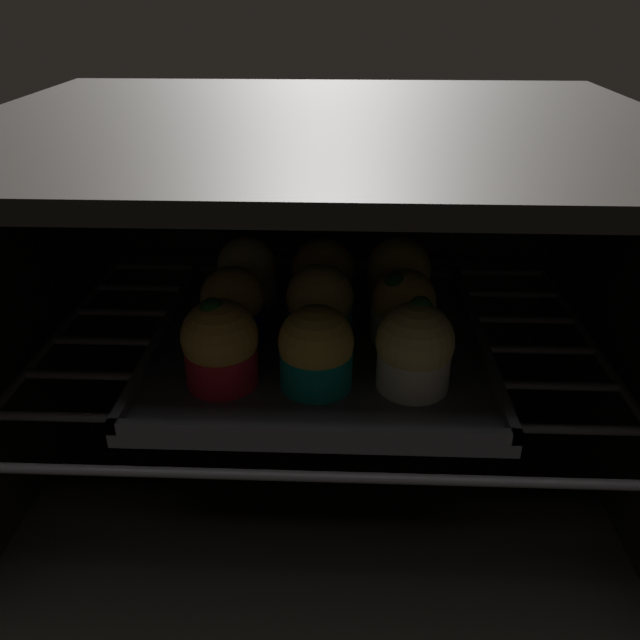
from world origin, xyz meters
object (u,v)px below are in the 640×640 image
object	(u,v)px
muffin_row1_col0	(233,307)
muffin_row2_col1	(325,275)
baking_tray	(320,343)
muffin_row0_col2	(415,349)
muffin_row2_col2	(398,275)
muffin_row1_col2	(403,308)
muffin_row1_col1	(323,306)
muffin_row0_col0	(220,345)
muffin_row2_col0	(247,273)
muffin_row0_col1	(320,350)

from	to	relation	value
muffin_row1_col0	muffin_row2_col1	world-z (taller)	muffin_row1_col0
baking_tray	muffin_row1_col0	world-z (taller)	muffin_row1_col0
baking_tray	muffin_row2_col1	world-z (taller)	muffin_row2_col1
muffin_row0_col2	muffin_row1_col0	bearing A→B (deg)	155.12
muffin_row2_col1	muffin_row2_col2	distance (cm)	7.60
baking_tray	muffin_row1_col2	bearing A→B (deg)	1.43
muffin_row1_col1	muffin_row2_col2	xyz separation A→B (cm)	(7.50, 7.77, -0.12)
baking_tray	muffin_row0_col0	world-z (taller)	muffin_row0_col0
muffin_row0_col2	muffin_row1_col1	bearing A→B (deg)	135.59
muffin_row2_col0	muffin_row2_col1	size ratio (longest dim) A/B	1.02
muffin_row0_col2	muffin_row2_col0	xyz separation A→B (cm)	(-16.05, 15.37, -0.17)
muffin_row0_col1	muffin_row0_col2	xyz separation A→B (cm)	(7.75, 0.15, 0.22)
baking_tray	muffin_row2_col1	xyz separation A→B (cm)	(0.21, 7.65, 3.71)
muffin_row0_col1	muffin_row2_col2	world-z (taller)	muffin_row2_col2
muffin_row0_col0	muffin_row0_col1	distance (cm)	8.29
muffin_row2_col1	muffin_row1_col1	bearing A→B (deg)	-89.28
muffin_row1_col2	muffin_row2_col1	size ratio (longest dim) A/B	0.99
muffin_row1_col0	baking_tray	bearing A→B (deg)	2.08
muffin_row1_col2	muffin_row2_col1	bearing A→B (deg)	135.41
muffin_row1_col0	muffin_row2_col2	world-z (taller)	muffin_row2_col2
muffin_row0_col0	muffin_row2_col0	size ratio (longest dim) A/B	1.09
muffin_row1_col0	muffin_row2_col1	distance (cm)	11.52
muffin_row1_col0	muffin_row1_col1	world-z (taller)	muffin_row1_col1
muffin_row1_col0	muffin_row1_col2	distance (cm)	15.91
baking_tray	muffin_row2_col2	bearing A→B (deg)	44.12
muffin_row0_col2	muffin_row2_col0	world-z (taller)	muffin_row0_col2
baking_tray	muffin_row0_col0	bearing A→B (deg)	-135.18
muffin_row0_col0	muffin_row2_col0	xyz separation A→B (cm)	(-0.02, 15.46, -0.24)
baking_tray	muffin_row1_col0	size ratio (longest dim) A/B	4.27
muffin_row0_col1	muffin_row2_col0	xyz separation A→B (cm)	(-8.30, 15.52, 0.05)
muffin_row1_col0	muffin_row1_col2	size ratio (longest dim) A/B	1.03
muffin_row0_col2	muffin_row2_col2	xyz separation A→B (cm)	(-0.27, 15.38, -0.14)
muffin_row0_col1	muffin_row1_col2	size ratio (longest dim) A/B	1.02
muffin_row1_col0	muffin_row2_col2	xyz separation A→B (cm)	(15.94, 7.87, 0.08)
baking_tray	muffin_row1_col1	world-z (taller)	muffin_row1_col1
muffin_row1_col0	muffin_row2_col0	distance (cm)	7.86
muffin_row1_col2	muffin_row2_col2	distance (cm)	7.38
muffin_row2_col0	muffin_row1_col1	bearing A→B (deg)	-43.15
muffin_row0_col0	muffin_row0_col1	size ratio (longest dim) A/B	1.09
muffin_row2_col2	muffin_row0_col0	bearing A→B (deg)	-135.53
muffin_row1_col1	muffin_row0_col2	bearing A→B (deg)	-44.41
muffin_row1_col0	muffin_row0_col2	bearing A→B (deg)	-24.88
muffin_row0_col0	muffin_row2_col2	size ratio (longest dim) A/B	1.07
muffin_row2_col0	muffin_row2_col2	size ratio (longest dim) A/B	0.98
baking_tray	muffin_row1_col2	world-z (taller)	muffin_row1_col2
muffin_row0_col1	muffin_row1_col0	world-z (taller)	same
muffin_row0_col1	baking_tray	bearing A→B (deg)	92.37
muffin_row2_col1	muffin_row1_col0	bearing A→B (deg)	-136.40
muffin_row0_col0	muffin_row2_col0	bearing A→B (deg)	90.06
baking_tray	muffin_row0_col1	bearing A→B (deg)	-87.63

